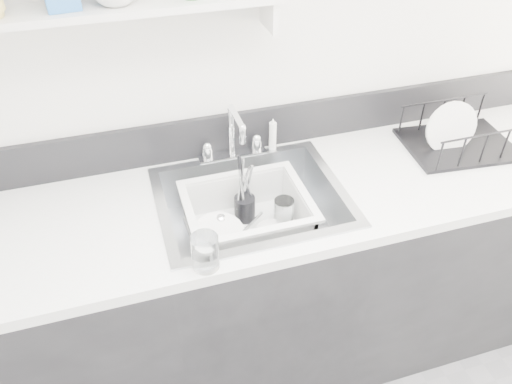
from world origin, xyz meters
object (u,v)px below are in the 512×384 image
object	(u,v)px
wash_tub	(247,218)
counter_run	(252,286)
dish_rack	(462,130)
sink	(252,217)

from	to	relation	value
wash_tub	counter_run	bearing A→B (deg)	15.49
counter_run	dish_rack	size ratio (longest dim) A/B	7.81
wash_tub	sink	bearing A→B (deg)	15.49
counter_run	wash_tub	xyz separation A→B (m)	(-0.02, -0.01, 0.38)
sink	wash_tub	world-z (taller)	sink
dish_rack	counter_run	bearing A→B (deg)	-170.11
wash_tub	dish_rack	size ratio (longest dim) A/B	1.05
counter_run	dish_rack	xyz separation A→B (m)	(0.86, 0.07, 0.53)
sink	dish_rack	bearing A→B (deg)	4.52
sink	counter_run	bearing A→B (deg)	0.00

